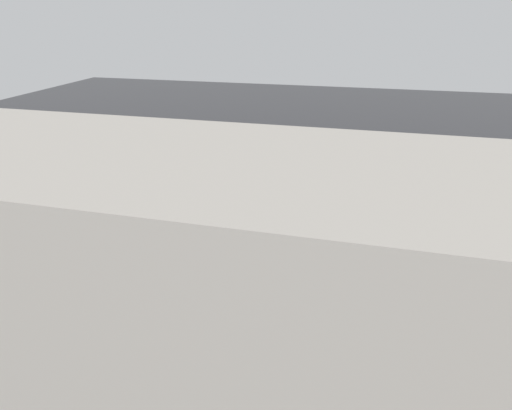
# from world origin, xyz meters

# --- Properties ---
(ground_plane) EXTENTS (60.00, 60.00, 0.00)m
(ground_plane) POSITION_xyz_m (0.00, 0.00, 0.00)
(ground_plane) COLOR black
(kerb_strip) EXTENTS (24.00, 3.20, 0.04)m
(kerb_strip) POSITION_xyz_m (0.00, 4.20, 0.02)
(kerb_strip) COLOR slate
(kerb_strip) RESTS_ON ground
(moving_hatchback) EXTENTS (4.25, 3.01, 2.06)m
(moving_hatchback) POSITION_xyz_m (1.15, -0.48, 1.03)
(moving_hatchback) COLOR yellow
(moving_hatchback) RESTS_ON ground
(fire_hydrant) EXTENTS (0.42, 0.31, 0.80)m
(fire_hydrant) POSITION_xyz_m (3.59, 2.98, 0.40)
(fire_hydrant) COLOR red
(fire_hydrant) RESTS_ON ground
(pedestrian) EXTENTS (0.31, 0.56, 1.22)m
(pedestrian) POSITION_xyz_m (4.31, 2.83, 0.68)
(pedestrian) COLOR blue
(pedestrian) RESTS_ON ground
(metal_railing) EXTENTS (9.57, 0.04, 1.05)m
(metal_railing) POSITION_xyz_m (-1.38, 5.44, 0.73)
(metal_railing) COLOR #B7BABF
(metal_railing) RESTS_ON ground
(sign_post) EXTENTS (0.07, 0.44, 2.40)m
(sign_post) POSITION_xyz_m (3.26, 4.19, 1.58)
(sign_post) COLOR #4C4C51
(sign_post) RESTS_ON ground
(building_block) EXTENTS (15.82, 2.40, 5.88)m
(building_block) POSITION_xyz_m (2.28, 10.32, 2.94)
(building_block) COLOR gray
(building_block) RESTS_ON ground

